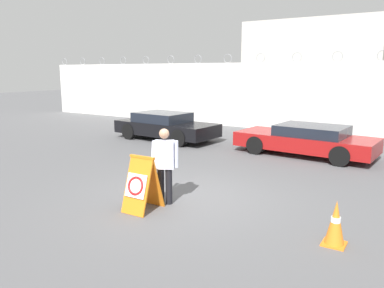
{
  "coord_description": "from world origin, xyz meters",
  "views": [
    {
      "loc": [
        4.59,
        -7.09,
        2.93
      ],
      "look_at": [
        -0.21,
        0.55,
        1.17
      ],
      "focal_mm": 35.0,
      "sensor_mm": 36.0,
      "label": 1
    }
  ],
  "objects": [
    {
      "name": "perimeter_wall",
      "position": [
        0.0,
        11.15,
        1.69
      ],
      "size": [
        36.0,
        0.3,
        3.82
      ],
      "color": "silver",
      "rests_on": "ground_plane"
    },
    {
      "name": "traffic_cone_near",
      "position": [
        3.48,
        -0.72,
        0.39
      ],
      "size": [
        0.39,
        0.39,
        0.79
      ],
      "color": "orange",
      "rests_on": "ground_plane"
    },
    {
      "name": "building_block",
      "position": [
        -1.0,
        15.93,
        2.81
      ],
      "size": [
        7.23,
        6.27,
        5.63
      ],
      "color": "beige",
      "rests_on": "ground_plane"
    },
    {
      "name": "ground_plane",
      "position": [
        0.0,
        0.0,
        0.0
      ],
      "size": [
        90.0,
        90.0,
        0.0
      ],
      "primitive_type": "plane",
      "color": "#5B5B5E"
    },
    {
      "name": "parked_car_rear_sedan",
      "position": [
        1.11,
        6.0,
        0.57
      ],
      "size": [
        4.87,
        2.26,
        1.09
      ],
      "rotation": [
        0.0,
        0.0,
        3.06
      ],
      "color": "black",
      "rests_on": "ground_plane"
    },
    {
      "name": "security_guard",
      "position": [
        -0.19,
        -0.62,
        0.95
      ],
      "size": [
        0.67,
        0.41,
        1.71
      ],
      "rotation": [
        0.0,
        0.0,
        -2.64
      ],
      "color": "black",
      "rests_on": "ground_plane"
    },
    {
      "name": "barricade_sign",
      "position": [
        -0.37,
        -1.22,
        0.59
      ],
      "size": [
        0.63,
        0.79,
        1.19
      ],
      "rotation": [
        0.0,
        0.0,
        0.01
      ],
      "color": "orange",
      "rests_on": "ground_plane"
    },
    {
      "name": "parked_car_front_coupe",
      "position": [
        -4.91,
        5.86,
        0.61
      ],
      "size": [
        4.67,
        2.24,
        1.18
      ],
      "rotation": [
        0.0,
        0.0,
        -0.08
      ],
      "color": "black",
      "rests_on": "ground_plane"
    }
  ]
}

